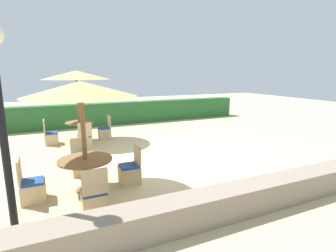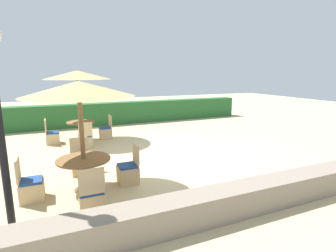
# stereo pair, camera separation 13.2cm
# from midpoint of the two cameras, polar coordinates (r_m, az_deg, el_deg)

# --- Properties ---
(ground_plane) EXTENTS (40.00, 40.00, 0.00)m
(ground_plane) POSITION_cam_midpoint_polar(r_m,az_deg,el_deg) (8.15, 2.16, -6.99)
(ground_plane) COLOR #C6B284
(hedge_row) EXTENTS (13.00, 0.70, 1.11)m
(hedge_row) POSITION_cam_midpoint_polar(r_m,az_deg,el_deg) (13.77, -9.11, 2.91)
(hedge_row) COLOR #28602D
(hedge_row) RESTS_ON ground_plane
(stone_border) EXTENTS (10.00, 0.56, 0.53)m
(stone_border) POSITION_cam_midpoint_polar(r_m,az_deg,el_deg) (5.44, 18.15, -14.41)
(stone_border) COLOR gray
(stone_border) RESTS_ON ground_plane
(parasol_front_left) EXTENTS (2.33, 2.33, 2.42)m
(parasol_front_left) POSITION_cam_midpoint_polar(r_m,az_deg,el_deg) (5.78, -18.22, 7.56)
(parasol_front_left) COLOR brown
(parasol_front_left) RESTS_ON ground_plane
(round_table_front_left) EXTENTS (1.16, 1.16, 0.74)m
(round_table_front_left) POSITION_cam_midpoint_polar(r_m,az_deg,el_deg) (6.10, -17.24, -8.05)
(round_table_front_left) COLOR brown
(round_table_front_left) RESTS_ON ground_plane
(patio_chair_front_left_south) EXTENTS (0.46, 0.46, 0.93)m
(patio_chair_front_left_south) POSITION_cam_midpoint_polar(r_m,az_deg,el_deg) (5.29, -15.58, -15.08)
(patio_chair_front_left_south) COLOR tan
(patio_chair_front_left_south) RESTS_ON ground_plane
(patio_chair_front_left_west) EXTENTS (0.46, 0.46, 0.93)m
(patio_chair_front_left_west) POSITION_cam_midpoint_polar(r_m,az_deg,el_deg) (6.18, -27.16, -11.97)
(patio_chair_front_left_west) COLOR tan
(patio_chair_front_left_west) RESTS_ON ground_plane
(patio_chair_front_left_north) EXTENTS (0.46, 0.46, 0.93)m
(patio_chair_front_left_north) POSITION_cam_midpoint_polar(r_m,az_deg,el_deg) (7.24, -17.97, -7.81)
(patio_chair_front_left_north) COLOR tan
(patio_chair_front_left_north) RESTS_ON ground_plane
(patio_chair_front_left_east) EXTENTS (0.46, 0.46, 0.93)m
(patio_chair_front_left_east) POSITION_cam_midpoint_polar(r_m,az_deg,el_deg) (6.41, -8.00, -9.89)
(patio_chair_front_left_east) COLOR tan
(patio_chair_front_left_east) RESTS_ON ground_plane
(parasol_back_left) EXTENTS (2.43, 2.43, 2.67)m
(parasol_back_left) POSITION_cam_midpoint_polar(r_m,az_deg,el_deg) (10.35, -18.77, 10.41)
(parasol_back_left) COLOR brown
(parasol_back_left) RESTS_ON ground_plane
(round_table_back_left) EXTENTS (1.04, 1.04, 0.75)m
(round_table_back_left) POSITION_cam_midpoint_polar(r_m,az_deg,el_deg) (10.55, -18.10, 0.02)
(round_table_back_left) COLOR brown
(round_table_back_left) RESTS_ON ground_plane
(patio_chair_back_left_east) EXTENTS (0.46, 0.46, 0.93)m
(patio_chair_back_left_east) POSITION_cam_midpoint_polar(r_m,az_deg,el_deg) (10.77, -13.05, -1.23)
(patio_chair_back_left_east) COLOR tan
(patio_chair_back_left_east) RESTS_ON ground_plane
(patio_chair_back_left_west) EXTENTS (0.46, 0.46, 0.93)m
(patio_chair_back_left_west) POSITION_cam_midpoint_polar(r_m,az_deg,el_deg) (10.55, -23.56, -2.19)
(patio_chair_back_left_west) COLOR tan
(patio_chair_back_left_west) RESTS_ON ground_plane
(patio_chair_back_left_south) EXTENTS (0.46, 0.46, 0.93)m
(patio_chair_back_left_south) POSITION_cam_midpoint_polar(r_m,az_deg,el_deg) (9.65, -17.14, -2.94)
(patio_chair_back_left_south) COLOR tan
(patio_chair_back_left_south) RESTS_ON ground_plane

